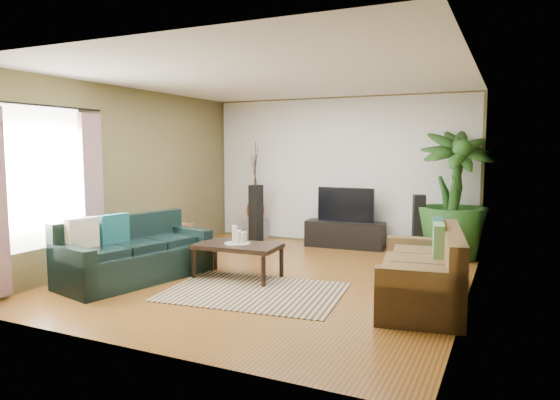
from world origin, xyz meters
The scene contains 27 objects.
floor centered at (0.00, 0.00, 0.00)m, with size 5.50×5.50×0.00m, color brown.
ceiling centered at (0.00, 0.00, 2.70)m, with size 5.50×5.50×0.00m, color white.
wall_back centered at (0.00, 2.75, 1.35)m, with size 5.00×5.00×0.00m, color brown.
wall_front centered at (0.00, -2.75, 1.35)m, with size 5.00×5.00×0.00m, color brown.
wall_left centered at (-2.50, 0.00, 1.35)m, with size 5.50×5.50×0.00m, color brown.
wall_right centered at (2.50, 0.00, 1.35)m, with size 5.50×5.50×0.00m, color brown.
backwall_panel centered at (0.00, 2.74, 1.35)m, with size 4.90×4.90×0.00m, color white.
window_pane centered at (-2.48, -1.60, 1.40)m, with size 1.80×1.80×0.00m, color white.
curtain_far centered at (-2.43, -0.85, 1.15)m, with size 0.08×0.35×2.20m, color gray.
curtain_rod centered at (-2.43, -1.60, 2.30)m, with size 0.03×0.03×1.90m, color black.
sofa_left centered at (-1.60, -0.92, 0.42)m, with size 2.00×0.86×0.85m, color black.
sofa_right centered at (2.01, -0.31, 0.42)m, with size 1.93×0.87×0.85m, color brown.
area_rug centered at (0.09, -0.76, 0.01)m, with size 2.14×1.52×0.01m, color tan.
coffee_table centered at (-0.44, -0.24, 0.23)m, with size 1.15×0.63×0.47m, color black.
candle_tray centered at (-0.44, -0.24, 0.48)m, with size 0.35×0.35×0.02m, color gray.
candle_tall centered at (-0.50, -0.21, 0.60)m, with size 0.07×0.07×0.23m, color beige.
candle_mid centered at (-0.40, -0.28, 0.57)m, with size 0.07×0.07×0.18m, color #ECE1C7.
candle_short centered at (-0.37, -0.18, 0.56)m, with size 0.07×0.07×0.15m, color beige.
tv_stand centered at (0.25, 2.40, 0.23)m, with size 1.40×0.42×0.47m, color black.
television centered at (0.25, 2.42, 0.77)m, with size 1.03×0.06×0.61m, color black.
speaker_left centered at (-1.46, 2.25, 0.54)m, with size 0.19×0.21×1.07m, color black.
speaker_right centered at (1.57, 2.18, 0.51)m, with size 0.18×0.20×1.02m, color black.
potted_plant centered at (2.08, 2.30, 1.03)m, with size 1.15×1.15×2.06m, color #1F4818.
plant_pot centered at (2.08, 2.30, 0.15)m, with size 0.38×0.38×0.30m, color black.
pedestal centered at (-1.61, 2.50, 0.19)m, with size 0.38×0.38×0.38m, color gray.
vase centered at (-1.61, 2.50, 0.56)m, with size 0.35×0.35×0.49m, color maroon.
side_table centered at (-2.25, 0.79, 0.24)m, with size 0.45×0.45×0.48m, color brown.
Camera 1 is at (2.93, -6.06, 1.78)m, focal length 32.00 mm.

